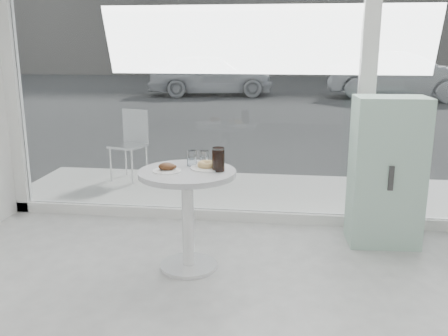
# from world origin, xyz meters

# --- Properties ---
(storefront) EXTENTS (5.00, 0.14, 3.00)m
(storefront) POSITION_xyz_m (0.07, 3.00, 1.71)
(storefront) COLOR white
(storefront) RESTS_ON ground
(main_table) EXTENTS (0.72, 0.72, 0.77)m
(main_table) POSITION_xyz_m (-0.50, 1.90, 0.55)
(main_table) COLOR white
(main_table) RESTS_ON ground
(patio_deck) EXTENTS (5.60, 1.60, 0.05)m
(patio_deck) POSITION_xyz_m (0.00, 3.80, 0.03)
(patio_deck) COLOR white
(patio_deck) RESTS_ON ground
(street) EXTENTS (40.00, 24.00, 0.00)m
(street) POSITION_xyz_m (0.00, 16.00, -0.00)
(street) COLOR #383838
(street) RESTS_ON ground
(mint_cabinet) EXTENTS (0.60, 0.42, 1.26)m
(mint_cabinet) POSITION_xyz_m (1.05, 2.61, 0.63)
(mint_cabinet) COLOR #A1CDB4
(mint_cabinet) RESTS_ON ground
(patio_chair) EXTENTS (0.45, 0.45, 0.84)m
(patio_chair) POSITION_xyz_m (-1.67, 4.18, 0.53)
(patio_chair) COLOR white
(patio_chair) RESTS_ON patio_deck
(car_white) EXTENTS (4.17, 2.24, 1.35)m
(car_white) POSITION_xyz_m (-2.33, 14.47, 0.67)
(car_white) COLOR silver
(car_white) RESTS_ON street
(car_silver) EXTENTS (4.52, 2.55, 1.41)m
(car_silver) POSITION_xyz_m (3.57, 14.06, 0.71)
(car_silver) COLOR #A0A3A8
(car_silver) RESTS_ON street
(plate_fritter) EXTENTS (0.21, 0.21, 0.07)m
(plate_fritter) POSITION_xyz_m (-0.63, 1.85, 0.80)
(plate_fritter) COLOR white
(plate_fritter) RESTS_ON main_table
(plate_donut) EXTENTS (0.25, 0.25, 0.06)m
(plate_donut) POSITION_xyz_m (-0.36, 1.98, 0.79)
(plate_donut) COLOR white
(plate_donut) RESTS_ON main_table
(water_tumbler_a) EXTENTS (0.07, 0.07, 0.12)m
(water_tumbler_a) POSITION_xyz_m (-0.49, 2.05, 0.82)
(water_tumbler_a) COLOR white
(water_tumbler_a) RESTS_ON main_table
(water_tumbler_b) EXTENTS (0.07, 0.07, 0.11)m
(water_tumbler_b) POSITION_xyz_m (-0.41, 2.10, 0.82)
(water_tumbler_b) COLOR white
(water_tumbler_b) RESTS_ON main_table
(cola_glass) EXTENTS (0.09, 0.09, 0.17)m
(cola_glass) POSITION_xyz_m (-0.27, 1.92, 0.85)
(cola_glass) COLOR white
(cola_glass) RESTS_ON main_table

